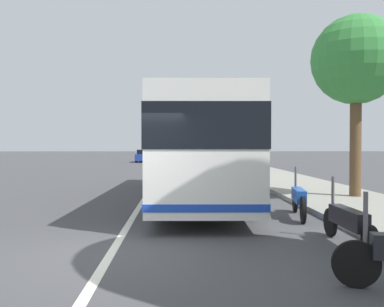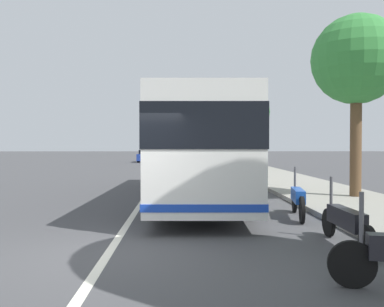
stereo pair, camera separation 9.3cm
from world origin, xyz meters
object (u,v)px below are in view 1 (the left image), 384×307
(car_side_street, at_px, (182,155))
(roadside_tree_mid_block, at_px, (356,61))
(coach_bus, at_px, (199,146))
(motorcycle_angled, at_px, (299,199))
(car_far_distant, at_px, (146,156))
(roadside_tree_far_block, at_px, (248,112))
(motorcycle_by_tree, at_px, (348,222))

(car_side_street, distance_m, roadside_tree_mid_block, 34.62)
(coach_bus, height_order, motorcycle_angled, coach_bus)
(coach_bus, height_order, car_side_street, coach_bus)
(car_far_distant, xyz_separation_m, roadside_tree_far_block, (-13.60, -8.68, 3.67))
(motorcycle_by_tree, xyz_separation_m, roadside_tree_far_block, (23.67, -2.25, 3.87))
(car_side_street, relative_size, roadside_tree_far_block, 0.76)
(coach_bus, relative_size, car_far_distant, 2.97)
(motorcycle_angled, relative_size, roadside_tree_mid_block, 0.36)
(roadside_tree_mid_block, bearing_deg, motorcycle_by_tree, 155.28)
(car_side_street, bearing_deg, coach_bus, -177.58)
(motorcycle_by_tree, bearing_deg, car_side_street, 3.57)
(coach_bus, xyz_separation_m, car_far_distant, (30.25, 4.09, -1.17))
(coach_bus, bearing_deg, motorcycle_by_tree, -159.67)
(coach_bus, distance_m, roadside_tree_mid_block, 5.99)
(roadside_tree_mid_block, bearing_deg, car_far_distant, 16.72)
(roadside_tree_far_block, bearing_deg, car_side_street, 16.01)
(car_far_distant, bearing_deg, motorcycle_angled, 14.49)
(roadside_tree_mid_block, height_order, roadside_tree_far_block, roadside_tree_mid_block)
(motorcycle_by_tree, relative_size, roadside_tree_mid_block, 0.37)
(roadside_tree_mid_block, distance_m, roadside_tree_far_block, 17.42)
(car_side_street, xyz_separation_m, car_far_distant, (-2.96, 3.93, -0.04))
(motorcycle_angled, bearing_deg, coach_bus, 40.34)
(car_side_street, height_order, car_far_distant, car_side_street)
(car_far_distant, distance_m, roadside_tree_mid_block, 32.62)
(motorcycle_by_tree, bearing_deg, car_far_distant, 9.81)
(coach_bus, relative_size, roadside_tree_mid_block, 2.03)
(car_far_distant, bearing_deg, motorcycle_by_tree, 13.63)
(motorcycle_by_tree, height_order, car_side_street, car_side_street)
(motorcycle_by_tree, height_order, roadside_tree_mid_block, roadside_tree_mid_block)
(motorcycle_angled, relative_size, roadside_tree_far_block, 0.38)
(motorcycle_by_tree, xyz_separation_m, car_far_distant, (37.26, 6.43, 0.20))
(car_side_street, xyz_separation_m, roadside_tree_mid_block, (-33.97, -5.38, 3.97))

